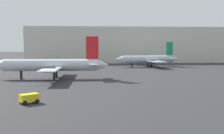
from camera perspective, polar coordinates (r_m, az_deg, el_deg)
The scene contains 4 objects.
airplane_distant at distance 62.39m, azimuth -12.64°, elevation 0.41°, with size 26.81×23.21×9.73m.
airplane_far_right at distance 95.66m, azimuth 7.71°, elevation 1.63°, with size 24.31×21.35×8.83m.
baggage_cart at distance 37.49m, azimuth -17.23°, elevation -6.31°, with size 2.71×2.43×1.30m.
terminal_building at distance 125.62m, azimuth 5.73°, elevation 4.69°, with size 99.44×22.79×15.48m, color beige.
Camera 1 is at (-2.11, -9.70, 7.81)m, focal length 42.94 mm.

